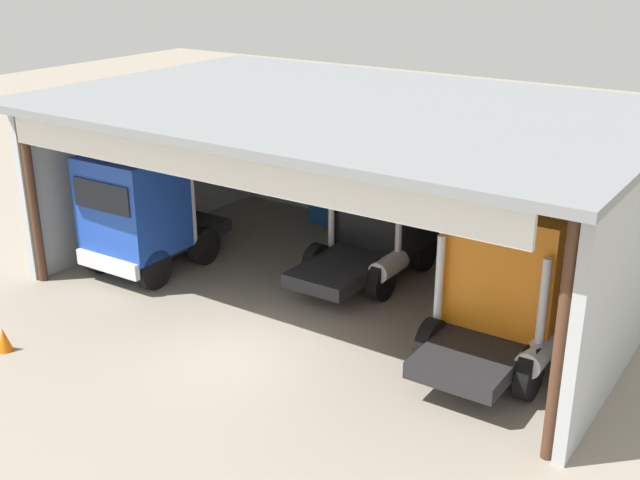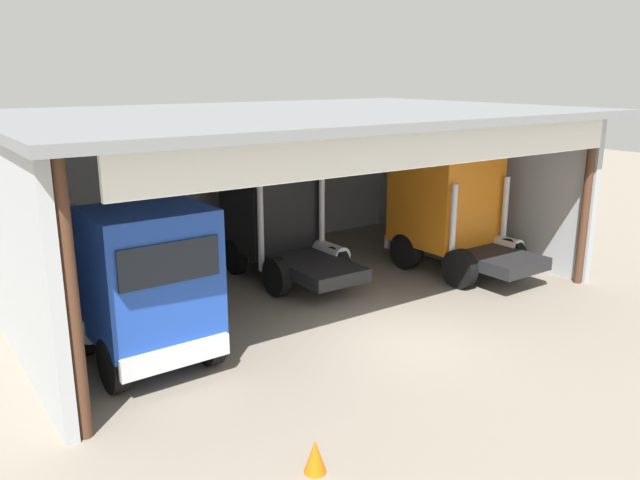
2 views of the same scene
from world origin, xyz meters
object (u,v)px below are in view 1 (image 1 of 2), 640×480
truck_black_center_left_bay (381,210)px  truck_orange_yard_outside (511,276)px  traffic_cone (4,340)px  tool_cart (325,209)px  oil_drum (357,214)px  truck_blue_center_bay (140,211)px

truck_black_center_left_bay → truck_orange_yard_outside: truck_black_center_left_bay is taller
truck_black_center_left_bay → traffic_cone: bearing=-118.2°
tool_cart → traffic_cone: (-1.22, -11.45, -0.22)m
truck_orange_yard_outside → traffic_cone: 11.60m
oil_drum → traffic_cone: size_ratio=1.59×
truck_black_center_left_bay → traffic_cone: size_ratio=9.05×
traffic_cone → truck_blue_center_bay: bearing=98.3°
truck_orange_yard_outside → traffic_cone: truck_orange_yard_outside is taller
truck_blue_center_bay → traffic_cone: bearing=97.0°
truck_blue_center_bay → truck_black_center_left_bay: 6.73m
oil_drum → tool_cart: bearing=-166.5°
truck_black_center_left_bay → truck_orange_yard_outside: size_ratio=1.05×
truck_blue_center_bay → truck_black_center_left_bay: truck_black_center_left_bay is taller
truck_blue_center_bay → truck_orange_yard_outside: bearing=-174.4°
truck_orange_yard_outside → traffic_cone: (-9.57, -6.37, -1.63)m
tool_cart → traffic_cone: size_ratio=1.79×
truck_blue_center_bay → oil_drum: 7.40m
truck_orange_yard_outside → tool_cart: (-8.35, 5.09, -1.41)m
oil_drum → tool_cart: tool_cart is taller
oil_drum → truck_black_center_left_bay: bearing=-48.2°
truck_orange_yard_outside → traffic_cone: bearing=-146.7°
truck_black_center_left_bay → truck_orange_yard_outside: bearing=-28.4°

